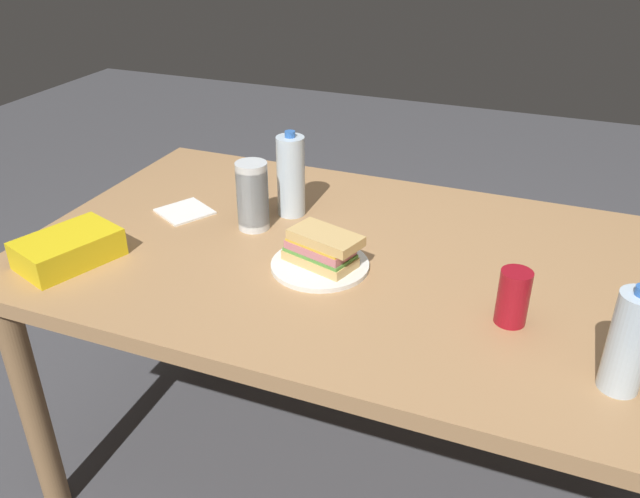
# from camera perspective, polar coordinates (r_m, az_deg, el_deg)

# --- Properties ---
(ground_plane) EXTENTS (8.00, 8.00, 0.00)m
(ground_plane) POSITION_cam_1_polar(r_m,az_deg,el_deg) (2.11, 2.87, -19.07)
(ground_plane) COLOR #4C4C51
(dining_table) EXTENTS (1.68, 1.00, 0.77)m
(dining_table) POSITION_cam_1_polar(r_m,az_deg,el_deg) (1.66, 3.43, -3.13)
(dining_table) COLOR tan
(dining_table) RESTS_ON ground_plane
(paper_plate) EXTENTS (0.24, 0.24, 0.01)m
(paper_plate) POSITION_cam_1_polar(r_m,az_deg,el_deg) (1.56, 0.00, -1.42)
(paper_plate) COLOR white
(paper_plate) RESTS_ON dining_table
(sandwich) EXTENTS (0.20, 0.14, 0.08)m
(sandwich) POSITION_cam_1_polar(r_m,az_deg,el_deg) (1.54, 0.15, 0.08)
(sandwich) COLOR #DBB26B
(sandwich) RESTS_ON paper_plate
(soda_can_red) EXTENTS (0.07, 0.07, 0.12)m
(soda_can_red) POSITION_cam_1_polar(r_m,az_deg,el_deg) (1.40, 16.61, -4.08)
(soda_can_red) COLOR maroon
(soda_can_red) RESTS_ON dining_table
(chip_bag) EXTENTS (0.22, 0.27, 0.07)m
(chip_bag) POSITION_cam_1_polar(r_m,az_deg,el_deg) (1.68, -21.24, 0.02)
(chip_bag) COLOR yellow
(chip_bag) RESTS_ON dining_table
(water_bottle_tall) EXTENTS (0.07, 0.07, 0.22)m
(water_bottle_tall) POSITION_cam_1_polar(r_m,az_deg,el_deg) (1.27, 25.51, -7.39)
(water_bottle_tall) COLOR silver
(water_bottle_tall) RESTS_ON dining_table
(plastic_cup_stack) EXTENTS (0.08, 0.08, 0.18)m
(plastic_cup_stack) POSITION_cam_1_polar(r_m,az_deg,el_deg) (1.72, -5.94, 4.66)
(plastic_cup_stack) COLOR silver
(plastic_cup_stack) RESTS_ON dining_table
(water_bottle_spare) EXTENTS (0.08, 0.08, 0.24)m
(water_bottle_spare) POSITION_cam_1_polar(r_m,az_deg,el_deg) (1.78, -2.57, 6.43)
(water_bottle_spare) COLOR silver
(water_bottle_spare) RESTS_ON dining_table
(paper_napkin) EXTENTS (0.18, 0.18, 0.01)m
(paper_napkin) POSITION_cam_1_polar(r_m,az_deg,el_deg) (1.87, -11.79, 3.25)
(paper_napkin) COLOR white
(paper_napkin) RESTS_ON dining_table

